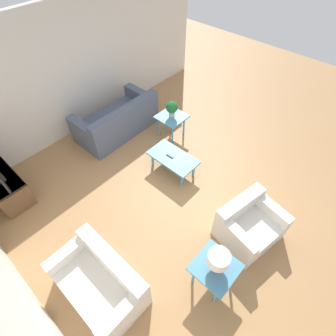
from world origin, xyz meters
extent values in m
plane|color=#A87A4C|center=(0.00, 0.00, 0.00)|extent=(14.00, 14.00, 0.00)
cube|color=silver|center=(3.06, 0.00, 1.35)|extent=(0.12, 7.20, 2.70)
cube|color=#4C566B|center=(2.26, -0.24, 0.20)|extent=(0.99, 1.89, 0.41)
cube|color=#4C566B|center=(1.89, -0.25, 0.61)|extent=(0.24, 1.87, 0.41)
cube|color=#4C566B|center=(2.28, -1.07, 0.54)|extent=(0.95, 0.22, 0.27)
cube|color=#4C566B|center=(2.24, 0.59, 0.54)|extent=(0.95, 0.22, 0.27)
cube|color=silver|center=(-1.46, 0.07, 0.19)|extent=(0.96, 1.08, 0.38)
cube|color=silver|center=(-1.17, 0.01, 0.54)|extent=(0.38, 0.96, 0.31)
cube|color=silver|center=(-1.39, 0.45, 0.49)|extent=(0.81, 0.31, 0.20)
cube|color=silver|center=(-1.54, -0.32, 0.49)|extent=(0.81, 0.31, 0.20)
cube|color=silver|center=(-0.35, 2.30, 0.19)|extent=(1.32, 0.80, 0.38)
cube|color=silver|center=(-0.36, 2.00, 0.54)|extent=(1.32, 0.21, 0.31)
cube|color=silver|center=(0.23, 2.29, 0.49)|extent=(0.16, 0.79, 0.20)
cube|color=silver|center=(-0.93, 2.30, 0.49)|extent=(0.16, 0.79, 0.20)
cube|color=teal|center=(0.46, -0.19, 0.36)|extent=(0.99, 0.54, 0.04)
cylinder|color=teal|center=(0.05, -0.37, 0.17)|extent=(0.05, 0.05, 0.34)
cylinder|color=teal|center=(0.86, -0.37, 0.17)|extent=(0.05, 0.05, 0.34)
cylinder|color=teal|center=(0.05, -0.01, 0.17)|extent=(0.05, 0.05, 0.34)
cylinder|color=teal|center=(0.86, -0.01, 0.17)|extent=(0.05, 0.05, 0.34)
cube|color=teal|center=(1.20, -0.98, 0.53)|extent=(0.58, 0.58, 0.04)
cylinder|color=teal|center=(1.00, -1.18, 0.25)|extent=(0.04, 0.04, 0.51)
cylinder|color=teal|center=(1.40, -1.18, 0.25)|extent=(0.04, 0.04, 0.51)
cylinder|color=teal|center=(1.00, -0.78, 0.25)|extent=(0.04, 0.04, 0.51)
cylinder|color=teal|center=(1.40, -0.78, 0.25)|extent=(0.04, 0.04, 0.51)
cube|color=teal|center=(-1.46, 1.10, 0.53)|extent=(0.58, 0.58, 0.04)
cylinder|color=teal|center=(-1.66, 0.90, 0.25)|extent=(0.04, 0.04, 0.51)
cylinder|color=teal|center=(-1.26, 0.90, 0.25)|extent=(0.04, 0.04, 0.51)
cylinder|color=teal|center=(-1.66, 1.29, 0.25)|extent=(0.04, 0.04, 0.51)
cylinder|color=teal|center=(-1.26, 1.29, 0.25)|extent=(0.04, 0.04, 0.51)
cube|color=brown|center=(2.26, 2.39, 0.28)|extent=(0.98, 0.51, 0.56)
cylinder|color=#B2ADA3|center=(1.20, -0.98, 0.61)|extent=(0.13, 0.13, 0.13)
sphere|color=#195B28|center=(1.20, -0.98, 0.78)|extent=(0.26, 0.26, 0.26)
cylinder|color=red|center=(-1.46, 1.10, 0.64)|extent=(0.14, 0.14, 0.18)
cylinder|color=white|center=(-1.46, 1.10, 0.82)|extent=(0.30, 0.30, 0.18)
cube|color=black|center=(0.51, -0.16, 0.39)|extent=(0.16, 0.04, 0.02)
camera|label=1|loc=(-1.89, 2.53, 4.10)|focal=28.00mm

